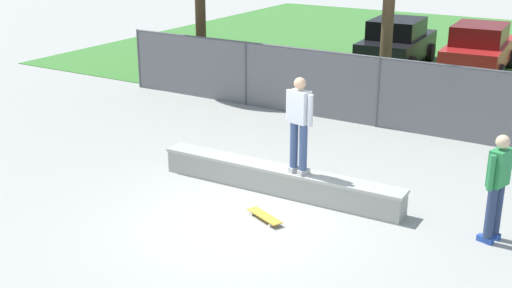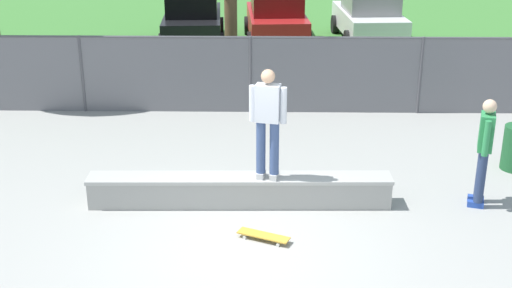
{
  "view_description": "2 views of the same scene",
  "coord_description": "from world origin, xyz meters",
  "px_view_note": "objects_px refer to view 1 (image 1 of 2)",
  "views": [
    {
      "loc": [
        5.62,
        -8.63,
        5.02
      ],
      "look_at": [
        -0.23,
        0.95,
        1.11
      ],
      "focal_mm": 46.01,
      "sensor_mm": 36.0,
      "label": 1
    },
    {
      "loc": [
        0.39,
        -8.61,
        4.98
      ],
      "look_at": [
        0.22,
        1.06,
        1.24
      ],
      "focal_mm": 47.45,
      "sensor_mm": 36.0,
      "label": 2
    }
  ],
  "objects_px": {
    "car_black": "(397,42)",
    "bystander": "(497,184)",
    "skateboard": "(265,216)",
    "concrete_ledge": "(278,180)",
    "car_red": "(479,49)",
    "skateboarder": "(299,121)"
  },
  "relations": [
    {
      "from": "car_black",
      "to": "bystander",
      "type": "distance_m",
      "value": 13.28
    },
    {
      "from": "bystander",
      "to": "skateboard",
      "type": "bearing_deg",
      "value": -160.32
    },
    {
      "from": "concrete_ledge",
      "to": "car_black",
      "type": "height_order",
      "value": "car_black"
    },
    {
      "from": "skateboard",
      "to": "bystander",
      "type": "height_order",
      "value": "bystander"
    },
    {
      "from": "car_red",
      "to": "bystander",
      "type": "relative_size",
      "value": 2.37
    },
    {
      "from": "car_black",
      "to": "concrete_ledge",
      "type": "bearing_deg",
      "value": -80.39
    },
    {
      "from": "concrete_ledge",
      "to": "skateboarder",
      "type": "height_order",
      "value": "skateboarder"
    },
    {
      "from": "concrete_ledge",
      "to": "car_black",
      "type": "distance_m",
      "value": 12.12
    },
    {
      "from": "skateboarder",
      "to": "car_black",
      "type": "height_order",
      "value": "skateboarder"
    },
    {
      "from": "skateboarder",
      "to": "skateboard",
      "type": "distance_m",
      "value": 1.83
    },
    {
      "from": "concrete_ledge",
      "to": "car_black",
      "type": "bearing_deg",
      "value": 99.61
    },
    {
      "from": "skateboarder",
      "to": "bystander",
      "type": "height_order",
      "value": "skateboarder"
    },
    {
      "from": "skateboard",
      "to": "car_black",
      "type": "xyz_separation_m",
      "value": [
        -2.42,
        13.13,
        0.77
      ]
    },
    {
      "from": "car_red",
      "to": "bystander",
      "type": "height_order",
      "value": "bystander"
    },
    {
      "from": "skateboard",
      "to": "car_black",
      "type": "bearing_deg",
      "value": 100.45
    },
    {
      "from": "skateboarder",
      "to": "bystander",
      "type": "xyz_separation_m",
      "value": [
        3.48,
        0.15,
        -0.51
      ]
    },
    {
      "from": "car_black",
      "to": "car_red",
      "type": "relative_size",
      "value": 1.0
    },
    {
      "from": "concrete_ledge",
      "to": "skateboarder",
      "type": "distance_m",
      "value": 1.34
    },
    {
      "from": "skateboarder",
      "to": "skateboard",
      "type": "height_order",
      "value": "skateboarder"
    },
    {
      "from": "skateboarder",
      "to": "skateboard",
      "type": "relative_size",
      "value": 2.24
    },
    {
      "from": "concrete_ledge",
      "to": "bystander",
      "type": "height_order",
      "value": "bystander"
    },
    {
      "from": "concrete_ledge",
      "to": "skateboard",
      "type": "height_order",
      "value": "concrete_ledge"
    }
  ]
}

